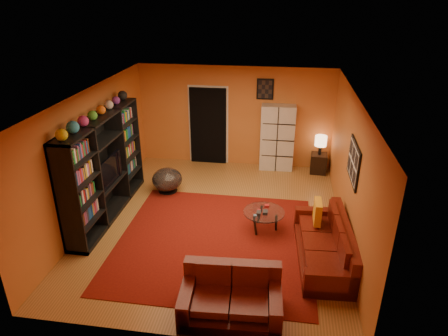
# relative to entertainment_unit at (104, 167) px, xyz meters

# --- Properties ---
(floor) EXTENTS (6.00, 6.00, 0.00)m
(floor) POSITION_rel_entertainment_unit_xyz_m (2.27, 0.00, -1.05)
(floor) COLOR #905F2C
(floor) RESTS_ON ground
(ceiling) EXTENTS (6.00, 6.00, 0.00)m
(ceiling) POSITION_rel_entertainment_unit_xyz_m (2.27, 0.00, 1.55)
(ceiling) COLOR white
(ceiling) RESTS_ON wall_back
(wall_back) EXTENTS (6.00, 0.00, 6.00)m
(wall_back) POSITION_rel_entertainment_unit_xyz_m (2.27, 3.00, 0.25)
(wall_back) COLOR #C4672B
(wall_back) RESTS_ON floor
(wall_front) EXTENTS (6.00, 0.00, 6.00)m
(wall_front) POSITION_rel_entertainment_unit_xyz_m (2.27, -3.00, 0.25)
(wall_front) COLOR #C4672B
(wall_front) RESTS_ON floor
(wall_left) EXTENTS (0.00, 6.00, 6.00)m
(wall_left) POSITION_rel_entertainment_unit_xyz_m (-0.23, 0.00, 0.25)
(wall_left) COLOR #C4672B
(wall_left) RESTS_ON floor
(wall_right) EXTENTS (0.00, 6.00, 6.00)m
(wall_right) POSITION_rel_entertainment_unit_xyz_m (4.78, 0.00, 0.25)
(wall_right) COLOR #C4672B
(wall_right) RESTS_ON floor
(rug) EXTENTS (3.60, 3.60, 0.01)m
(rug) POSITION_rel_entertainment_unit_xyz_m (2.38, -0.70, -1.04)
(rug) COLOR #5C0F0A
(rug) RESTS_ON floor
(doorway) EXTENTS (0.95, 0.10, 2.04)m
(doorway) POSITION_rel_entertainment_unit_xyz_m (1.57, 2.96, -0.03)
(doorway) COLOR black
(doorway) RESTS_ON floor
(wall_art_right) EXTENTS (0.03, 1.00, 0.70)m
(wall_art_right) POSITION_rel_entertainment_unit_xyz_m (4.75, -0.30, 0.55)
(wall_art_right) COLOR black
(wall_art_right) RESTS_ON wall_right
(wall_art_back) EXTENTS (0.42, 0.03, 0.52)m
(wall_art_back) POSITION_rel_entertainment_unit_xyz_m (3.02, 2.98, 1.00)
(wall_art_back) COLOR black
(wall_art_back) RESTS_ON wall_back
(entertainment_unit) EXTENTS (0.45, 3.00, 2.10)m
(entertainment_unit) POSITION_rel_entertainment_unit_xyz_m (0.00, 0.00, 0.00)
(entertainment_unit) COLOR black
(entertainment_unit) RESTS_ON floor
(tv) EXTENTS (1.00, 0.13, 0.58)m
(tv) POSITION_rel_entertainment_unit_xyz_m (0.05, -0.08, -0.04)
(tv) COLOR black
(tv) RESTS_ON entertainment_unit
(sofa) EXTENTS (0.96, 2.11, 0.85)m
(sofa) POSITION_rel_entertainment_unit_xyz_m (4.41, -0.95, -0.76)
(sofa) COLOR #51100A
(sofa) RESTS_ON rug
(loveseat) EXTENTS (1.49, 0.95, 0.85)m
(loveseat) POSITION_rel_entertainment_unit_xyz_m (2.91, -2.42, -0.76)
(loveseat) COLOR #51100A
(loveseat) RESTS_ON rug
(throw_pillow) EXTENTS (0.12, 0.42, 0.42)m
(throw_pillow) POSITION_rel_entertainment_unit_xyz_m (4.22, -0.41, -0.42)
(throw_pillow) COLOR orange
(throw_pillow) RESTS_ON sofa
(coffee_table) EXTENTS (0.80, 0.80, 0.40)m
(coffee_table) POSITION_rel_entertainment_unit_xyz_m (3.25, -0.18, -0.69)
(coffee_table) COLOR silver
(coffee_table) RESTS_ON floor
(storage_cabinet) EXTENTS (0.86, 0.40, 1.70)m
(storage_cabinet) POSITION_rel_entertainment_unit_xyz_m (3.39, 2.80, -0.20)
(storage_cabinet) COLOR beige
(storage_cabinet) RESTS_ON floor
(bowl_chair) EXTENTS (0.70, 0.70, 0.57)m
(bowl_chair) POSITION_rel_entertainment_unit_xyz_m (0.94, 1.11, -0.75)
(bowl_chair) COLOR black
(bowl_chair) RESTS_ON floor
(side_table) EXTENTS (0.42, 0.42, 0.50)m
(side_table) POSITION_rel_entertainment_unit_xyz_m (4.48, 2.71, -0.80)
(side_table) COLOR black
(side_table) RESTS_ON floor
(table_lamp) EXTENTS (0.29, 0.29, 0.49)m
(table_lamp) POSITION_rel_entertainment_unit_xyz_m (4.48, 2.71, -0.20)
(table_lamp) COLOR black
(table_lamp) RESTS_ON side_table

